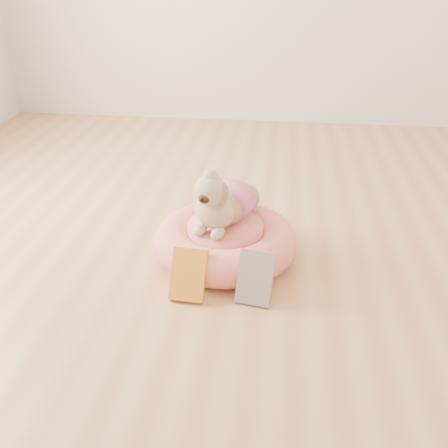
# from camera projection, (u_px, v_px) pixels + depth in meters

# --- Properties ---
(floor) EXTENTS (4.50, 4.50, 0.00)m
(floor) POSITION_uv_depth(u_px,v_px,m) (224.00, 281.00, 2.02)
(floor) COLOR #BE7F4F
(floor) RESTS_ON ground
(pet_bed) EXTENTS (0.61, 0.61, 0.16)m
(pet_bed) POSITION_uv_depth(u_px,v_px,m) (225.00, 241.00, 2.15)
(pet_bed) COLOR #FB7262
(pet_bed) RESTS_ON floor
(dog) EXTENTS (0.38, 0.46, 0.29)m
(dog) POSITION_uv_depth(u_px,v_px,m) (223.00, 191.00, 2.06)
(dog) COLOR brown
(dog) RESTS_ON pet_bed
(book_yellow) EXTENTS (0.14, 0.14, 0.18)m
(book_yellow) POSITION_uv_depth(u_px,v_px,m) (188.00, 275.00, 1.90)
(book_yellow) COLOR yellow
(book_yellow) RESTS_ON floor
(book_white) EXTENTS (0.15, 0.12, 0.19)m
(book_white) POSITION_uv_depth(u_px,v_px,m) (255.00, 278.00, 1.87)
(book_white) COLOR white
(book_white) RESTS_ON floor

